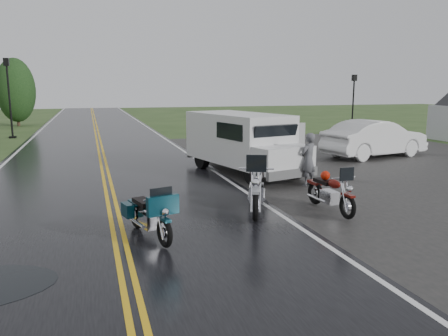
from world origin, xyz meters
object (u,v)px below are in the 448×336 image
(motorcycle_red, at_px, (348,197))
(motorcycle_teal, at_px, (164,221))
(person_at_van, at_px, (308,160))
(motorcycle_silver, at_px, (256,192))
(van_white, at_px, (254,151))
(sedan_white, at_px, (375,139))
(lamp_post_far_right, at_px, (353,107))
(lamp_post_far_left, at_px, (9,98))

(motorcycle_red, distance_m, motorcycle_teal, 4.35)
(motorcycle_teal, distance_m, person_at_van, 6.62)
(motorcycle_silver, height_order, van_white, van_white)
(motorcycle_silver, distance_m, sedan_white, 11.25)
(motorcycle_teal, xyz_separation_m, person_at_van, (5.17, 4.12, 0.24))
(person_at_van, bearing_deg, lamp_post_far_right, -157.21)
(sedan_white, xyz_separation_m, lamp_post_far_left, (-16.47, 12.93, 1.60))
(motorcycle_teal, xyz_separation_m, van_white, (3.59, 4.71, 0.51))
(motorcycle_silver, distance_m, van_white, 3.95)
(lamp_post_far_left, bearing_deg, person_at_van, -57.60)
(van_white, bearing_deg, person_at_van, -34.80)
(sedan_white, bearing_deg, motorcycle_silver, 120.03)
(van_white, distance_m, lamp_post_far_right, 14.58)
(motorcycle_teal, height_order, van_white, van_white)
(motorcycle_teal, bearing_deg, motorcycle_red, -7.83)
(person_at_van, height_order, sedan_white, person_at_van)
(person_at_van, distance_m, lamp_post_far_left, 20.47)
(van_white, xyz_separation_m, lamp_post_far_right, (10.29, 10.30, 0.83))
(person_at_van, bearing_deg, motorcycle_red, 47.74)
(lamp_post_far_left, xyz_separation_m, lamp_post_far_right, (19.64, -6.34, -0.49))
(motorcycle_silver, bearing_deg, van_white, 92.29)
(person_at_van, height_order, lamp_post_far_left, lamp_post_far_left)
(motorcycle_teal, relative_size, motorcycle_silver, 0.78)
(van_white, xyz_separation_m, lamp_post_far_left, (-9.35, 16.64, 1.32))
(sedan_white, relative_size, lamp_post_far_right, 1.28)
(sedan_white, bearing_deg, van_white, 106.39)
(motorcycle_silver, distance_m, lamp_post_far_left, 21.92)
(motorcycle_silver, height_order, sedan_white, sedan_white)
(van_white, relative_size, person_at_van, 3.37)
(motorcycle_silver, xyz_separation_m, sedan_white, (8.47, 7.40, 0.07))
(motorcycle_red, bearing_deg, van_white, 98.53)
(motorcycle_silver, bearing_deg, person_at_van, 68.97)
(motorcycle_silver, relative_size, person_at_van, 1.52)
(motorcycle_silver, bearing_deg, sedan_white, 63.58)
(motorcycle_teal, bearing_deg, person_at_van, 23.30)
(motorcycle_red, distance_m, lamp_post_far_left, 23.18)
(van_white, relative_size, lamp_post_far_left, 1.15)
(person_at_van, xyz_separation_m, lamp_post_far_left, (-10.94, 17.23, 1.59))
(person_at_van, xyz_separation_m, lamp_post_far_right, (8.70, 10.89, 1.10))
(motorcycle_silver, bearing_deg, lamp_post_far_left, 133.90)
(lamp_post_far_right, bearing_deg, motorcycle_teal, -132.75)
(motorcycle_red, height_order, person_at_van, person_at_van)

